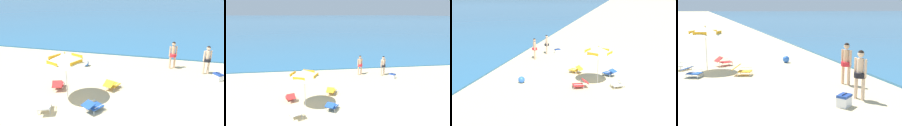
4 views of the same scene
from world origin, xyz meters
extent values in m
cylinder|color=silver|center=(-2.59, 2.48, 1.11)|extent=(0.04, 0.04, 2.23)
cone|color=beige|center=(-2.59, 2.48, 2.01)|extent=(2.67, 2.66, 0.48)
cube|color=orange|center=(-2.32, 3.13, 1.91)|extent=(0.66, 0.30, 0.24)
cube|color=orange|center=(-3.25, 2.75, 1.91)|extent=(0.30, 0.66, 0.24)
cube|color=orange|center=(-2.86, 1.82, 1.91)|extent=(0.66, 0.30, 0.24)
cube|color=orange|center=(-1.94, 2.21, 1.91)|extent=(0.30, 0.66, 0.24)
sphere|color=orange|center=(-2.59, 2.48, 2.26)|extent=(0.06, 0.06, 0.06)
cube|color=gold|center=(-0.84, 4.19, 0.20)|extent=(0.70, 0.74, 0.04)
cube|color=gold|center=(-0.99, 3.80, 0.39)|extent=(0.59, 0.52, 0.27)
cylinder|color=silver|center=(-0.97, 4.55, 0.09)|extent=(0.03, 0.03, 0.18)
cylinder|color=silver|center=(-0.51, 4.38, 0.09)|extent=(0.03, 0.03, 0.18)
cylinder|color=silver|center=(-1.17, 4.01, 0.09)|extent=(0.03, 0.03, 0.18)
cylinder|color=silver|center=(-0.71, 3.84, 0.09)|extent=(0.03, 0.03, 0.18)
cylinder|color=silver|center=(-1.11, 4.29, 0.32)|extent=(0.21, 0.51, 0.02)
cylinder|color=silver|center=(-0.58, 4.10, 0.32)|extent=(0.21, 0.51, 0.02)
cube|color=white|center=(-3.09, 1.32, 0.20)|extent=(0.72, 0.76, 0.04)
cube|color=white|center=(-2.95, 1.00, 0.42)|extent=(0.62, 0.58, 0.13)
cylinder|color=silver|center=(-3.44, 1.48, 0.09)|extent=(0.03, 0.03, 0.18)
cylinder|color=silver|center=(-2.99, 1.68, 0.09)|extent=(0.03, 0.03, 0.18)
cylinder|color=silver|center=(-3.20, 0.96, 0.09)|extent=(0.03, 0.03, 0.18)
cylinder|color=silver|center=(-2.75, 1.16, 0.09)|extent=(0.03, 0.03, 0.18)
cylinder|color=silver|center=(-3.35, 1.20, 0.32)|extent=(0.24, 0.50, 0.02)
cylinder|color=silver|center=(-2.84, 1.43, 0.32)|extent=(0.24, 0.50, 0.02)
cube|color=red|center=(-3.60, 3.50, 0.20)|extent=(0.69, 0.74, 0.04)
cube|color=red|center=(-3.46, 3.10, 0.39)|extent=(0.59, 0.51, 0.27)
cylinder|color=silver|center=(-3.92, 3.69, 0.09)|extent=(0.03, 0.03, 0.18)
cylinder|color=silver|center=(-3.46, 3.85, 0.09)|extent=(0.03, 0.03, 0.18)
cylinder|color=silver|center=(-3.74, 3.15, 0.09)|extent=(0.03, 0.03, 0.18)
cylinder|color=silver|center=(-3.27, 3.31, 0.09)|extent=(0.03, 0.03, 0.18)
cylinder|color=silver|center=(-3.86, 3.41, 0.32)|extent=(0.20, 0.52, 0.02)
cylinder|color=silver|center=(-3.33, 3.59, 0.32)|extent=(0.20, 0.52, 0.02)
cube|color=#1E4799|center=(-1.05, 1.89, 0.20)|extent=(0.75, 0.78, 0.04)
cube|color=#1E4799|center=(-1.23, 1.58, 0.42)|extent=(0.63, 0.60, 0.15)
cylinder|color=silver|center=(-1.12, 2.26, 0.09)|extent=(0.03, 0.03, 0.18)
cylinder|color=silver|center=(-0.70, 2.02, 0.09)|extent=(0.03, 0.03, 0.18)
cylinder|color=silver|center=(-1.40, 1.76, 0.09)|extent=(0.03, 0.03, 0.18)
cylinder|color=silver|center=(-0.98, 1.52, 0.09)|extent=(0.03, 0.03, 0.18)
cylinder|color=silver|center=(-1.29, 2.03, 0.32)|extent=(0.29, 0.48, 0.02)
cylinder|color=silver|center=(-0.81, 1.75, 0.32)|extent=(0.29, 0.48, 0.02)
cylinder|color=#D8A87F|center=(2.22, 8.05, 0.43)|extent=(0.13, 0.13, 0.86)
cylinder|color=#D8A87F|center=(1.94, 7.93, 0.43)|extent=(0.13, 0.13, 0.86)
cylinder|color=red|center=(2.08, 7.99, 0.88)|extent=(0.43, 0.43, 0.18)
cylinder|color=#D8A87F|center=(2.08, 7.99, 1.17)|extent=(0.24, 0.24, 0.61)
cylinder|color=#D8A87F|center=(2.28, 8.08, 1.15)|extent=(0.09, 0.09, 0.65)
cylinder|color=#D8A87F|center=(1.88, 7.90, 1.15)|extent=(0.09, 0.09, 0.65)
sphere|color=#D8A87F|center=(2.08, 7.99, 1.62)|extent=(0.23, 0.23, 0.23)
sphere|color=black|center=(2.08, 7.99, 1.65)|extent=(0.21, 0.21, 0.21)
cylinder|color=beige|center=(3.89, 7.45, 0.43)|extent=(0.12, 0.12, 0.85)
cylinder|color=beige|center=(4.17, 7.57, 0.43)|extent=(0.12, 0.12, 0.85)
cylinder|color=black|center=(4.03, 7.51, 0.87)|extent=(0.43, 0.43, 0.18)
cylinder|color=beige|center=(4.03, 7.51, 1.15)|extent=(0.23, 0.23, 0.60)
cylinder|color=beige|center=(3.84, 7.42, 1.14)|extent=(0.09, 0.09, 0.64)
cylinder|color=beige|center=(4.23, 7.59, 1.14)|extent=(0.09, 0.09, 0.64)
sphere|color=beige|center=(4.03, 7.51, 1.61)|extent=(0.23, 0.23, 0.23)
sphere|color=black|center=(4.03, 7.51, 1.63)|extent=(0.21, 0.21, 0.21)
cube|color=white|center=(4.57, 6.65, 0.16)|extent=(0.56, 0.59, 0.32)
cube|color=navy|center=(4.57, 6.65, 0.36)|extent=(0.58, 0.61, 0.08)
cylinder|color=black|center=(4.57, 6.65, 0.42)|extent=(0.22, 0.28, 0.02)
sphere|color=blue|center=(-3.46, 6.97, 0.20)|extent=(0.41, 0.41, 0.41)
camera|label=1|loc=(1.67, -5.63, 4.88)|focal=34.49mm
camera|label=2|loc=(-2.15, -8.08, 5.28)|focal=30.92mm
camera|label=3|loc=(-15.95, 1.73, 5.01)|focal=37.49mm
camera|label=4|loc=(12.65, 2.41, 3.11)|focal=46.32mm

